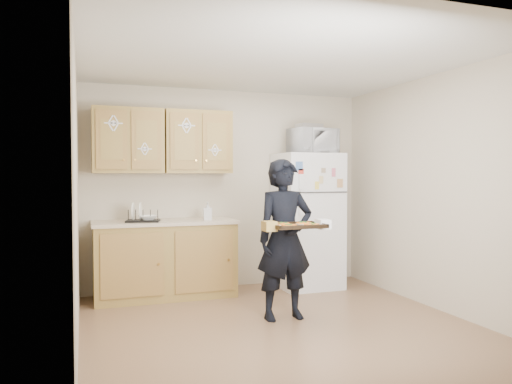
{
  "coord_description": "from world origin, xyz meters",
  "views": [
    {
      "loc": [
        -1.75,
        -4.34,
        1.43
      ],
      "look_at": [
        -0.08,
        0.45,
        1.26
      ],
      "focal_mm": 35.0,
      "sensor_mm": 36.0,
      "label": 1
    }
  ],
  "objects_px": {
    "refrigerator": "(307,220)",
    "person": "(285,239)",
    "microwave": "(313,141)",
    "dish_rack": "(143,215)",
    "baking_tray": "(297,226)"
  },
  "relations": [
    {
      "from": "refrigerator",
      "to": "person",
      "type": "distance_m",
      "value": 1.46
    },
    {
      "from": "microwave",
      "to": "dish_rack",
      "type": "distance_m",
      "value": 2.28
    },
    {
      "from": "baking_tray",
      "to": "dish_rack",
      "type": "height_order",
      "value": "dish_rack"
    },
    {
      "from": "microwave",
      "to": "dish_rack",
      "type": "height_order",
      "value": "microwave"
    },
    {
      "from": "microwave",
      "to": "refrigerator",
      "type": "bearing_deg",
      "value": 123.07
    },
    {
      "from": "microwave",
      "to": "dish_rack",
      "type": "xyz_separation_m",
      "value": [
        -2.11,
        0.02,
        -0.88
      ]
    },
    {
      "from": "person",
      "to": "microwave",
      "type": "bearing_deg",
      "value": 52.67
    },
    {
      "from": "person",
      "to": "microwave",
      "type": "relative_size",
      "value": 2.82
    },
    {
      "from": "refrigerator",
      "to": "microwave",
      "type": "relative_size",
      "value": 3.02
    },
    {
      "from": "refrigerator",
      "to": "baking_tray",
      "type": "distance_m",
      "value": 1.72
    },
    {
      "from": "person",
      "to": "baking_tray",
      "type": "height_order",
      "value": "person"
    },
    {
      "from": "refrigerator",
      "to": "dish_rack",
      "type": "relative_size",
      "value": 4.66
    },
    {
      "from": "person",
      "to": "dish_rack",
      "type": "bearing_deg",
      "value": 135.45
    },
    {
      "from": "dish_rack",
      "to": "baking_tray",
      "type": "bearing_deg",
      "value": -50.22
    },
    {
      "from": "baking_tray",
      "to": "person",
      "type": "bearing_deg",
      "value": 88.31
    }
  ]
}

